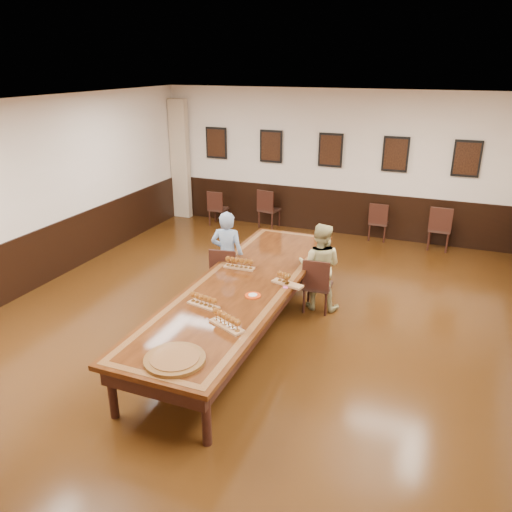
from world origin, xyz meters
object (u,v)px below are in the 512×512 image
at_px(chair_woman, 318,284).
at_px(spare_chair_b, 269,208).
at_px(spare_chair_c, 379,221).
at_px(carved_platter, 175,359).
at_px(spare_chair_a, 218,208).
at_px(chair_man, 226,273).
at_px(spare_chair_d, 440,227).
at_px(person_man, 227,255).
at_px(person_woman, 320,267).
at_px(conference_table, 243,293).

bearing_deg(chair_woman, spare_chair_b, -63.33).
height_order(spare_chair_c, carved_platter, spare_chair_c).
bearing_deg(spare_chair_a, spare_chair_c, -176.07).
height_order(spare_chair_a, carved_platter, spare_chair_a).
xyz_separation_m(chair_man, spare_chair_a, (-1.91, 3.65, -0.04)).
bearing_deg(chair_woman, carved_platter, 73.10).
bearing_deg(spare_chair_d, chair_woman, 67.09).
bearing_deg(spare_chair_b, person_man, 109.61).
xyz_separation_m(chair_woman, spare_chair_b, (-2.21, 3.76, 0.01)).
bearing_deg(spare_chair_a, chair_woman, 133.66).
bearing_deg(spare_chair_a, spare_chair_d, -178.84).
height_order(spare_chair_a, spare_chair_c, spare_chair_c).
distance_m(spare_chair_c, person_woman, 3.73).
distance_m(chair_woman, spare_chair_d, 4.01).
height_order(spare_chair_b, spare_chair_d, spare_chair_d).
bearing_deg(carved_platter, chair_woman, 76.88).
xyz_separation_m(spare_chair_a, spare_chair_d, (5.07, 0.18, 0.05)).
xyz_separation_m(chair_woman, spare_chair_a, (-3.42, 3.48, -0.03)).
bearing_deg(spare_chair_d, carved_platter, 72.04).
bearing_deg(person_woman, chair_woman, 90.00).
bearing_deg(person_man, spare_chair_a, -71.25).
height_order(spare_chair_b, conference_table, spare_chair_b).
relative_size(spare_chair_d, conference_table, 0.19).
distance_m(spare_chair_a, conference_table, 5.22).
distance_m(person_woman, conference_table, 1.41).
xyz_separation_m(chair_woman, person_man, (-1.53, -0.07, 0.29)).
bearing_deg(spare_chair_b, spare_chair_d, -171.85).
bearing_deg(spare_chair_d, person_woman, 66.43).
height_order(spare_chair_a, spare_chair_d, spare_chair_d).
bearing_deg(chair_woman, chair_man, 2.50).
bearing_deg(carved_platter, person_woman, 77.37).
relative_size(person_man, carved_platter, 2.06).
relative_size(chair_man, spare_chair_d, 0.98).
xyz_separation_m(chair_man, chair_woman, (1.52, 0.17, -0.01)).
height_order(spare_chair_a, spare_chair_b, spare_chair_b).
xyz_separation_m(person_man, carved_platter, (0.80, -3.06, 0.03)).
bearing_deg(person_woman, chair_man, 6.10).
bearing_deg(carved_platter, spare_chair_a, 112.18).
bearing_deg(spare_chair_b, spare_chair_a, 22.45).
distance_m(chair_man, spare_chair_a, 4.11).
relative_size(chair_woman, carved_platter, 1.25).
distance_m(chair_woman, person_man, 1.56).
relative_size(person_woman, conference_table, 0.28).
bearing_deg(person_man, spare_chair_d, -139.80).
xyz_separation_m(conference_table, carved_platter, (0.10, -2.09, 0.16)).
xyz_separation_m(chair_woman, spare_chair_d, (1.65, 3.66, 0.02)).
distance_m(chair_woman, person_woman, 0.27).
height_order(chair_man, carved_platter, chair_man).
bearing_deg(spare_chair_a, person_woman, 134.41).
xyz_separation_m(spare_chair_a, spare_chair_c, (3.79, 0.32, 0.01)).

